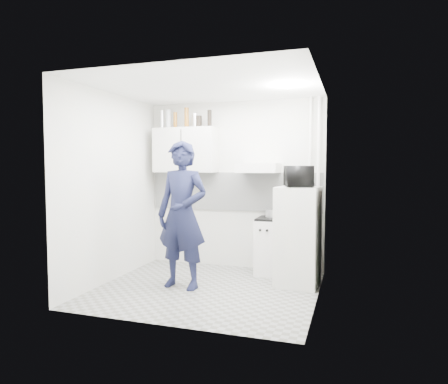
% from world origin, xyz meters
% --- Properties ---
extents(floor, '(2.80, 2.80, 0.00)m').
position_xyz_m(floor, '(0.00, 0.00, 0.00)').
color(floor, gray).
rests_on(floor, ground).
extents(ceiling, '(2.80, 2.80, 0.00)m').
position_xyz_m(ceiling, '(0.00, 0.00, 2.60)').
color(ceiling, white).
rests_on(ceiling, wall_back).
extents(wall_back, '(2.80, 0.00, 2.80)m').
position_xyz_m(wall_back, '(0.00, 1.25, 1.30)').
color(wall_back, beige).
rests_on(wall_back, floor).
extents(wall_left, '(0.00, 2.60, 2.60)m').
position_xyz_m(wall_left, '(-1.40, 0.00, 1.30)').
color(wall_left, beige).
rests_on(wall_left, floor).
extents(wall_right, '(0.00, 2.60, 2.60)m').
position_xyz_m(wall_right, '(1.40, 0.00, 1.30)').
color(wall_right, beige).
rests_on(wall_right, floor).
extents(person, '(0.74, 0.53, 1.93)m').
position_xyz_m(person, '(-0.33, -0.02, 0.96)').
color(person, '#141732').
rests_on(person, floor).
extents(stove, '(0.50, 0.50, 0.81)m').
position_xyz_m(stove, '(0.69, 1.00, 0.40)').
color(stove, white).
rests_on(stove, floor).
extents(fridge, '(0.59, 0.59, 1.32)m').
position_xyz_m(fridge, '(1.10, 0.54, 0.66)').
color(fridge, silver).
rests_on(fridge, floor).
extents(stove_top, '(0.48, 0.48, 0.03)m').
position_xyz_m(stove_top, '(0.69, 1.00, 0.82)').
color(stove_top, black).
rests_on(stove_top, stove).
extents(saucepan, '(0.21, 0.21, 0.11)m').
position_xyz_m(saucepan, '(0.65, 1.07, 0.90)').
color(saucepan, silver).
rests_on(saucepan, stove_top).
extents(microwave, '(0.58, 0.47, 0.28)m').
position_xyz_m(microwave, '(1.10, 0.54, 1.46)').
color(microwave, black).
rests_on(microwave, fridge).
extents(bottle_a, '(0.07, 0.07, 0.29)m').
position_xyz_m(bottle_a, '(-1.16, 1.07, 2.34)').
color(bottle_a, silver).
rests_on(bottle_a, upper_cabinet).
extents(bottle_b, '(0.08, 0.08, 0.30)m').
position_xyz_m(bottle_b, '(-1.05, 1.07, 2.35)').
color(bottle_b, '#B2B7BC').
rests_on(bottle_b, upper_cabinet).
extents(bottle_c, '(0.06, 0.06, 0.25)m').
position_xyz_m(bottle_c, '(-0.93, 1.07, 2.33)').
color(bottle_c, brown).
rests_on(bottle_c, upper_cabinet).
extents(bottle_d, '(0.07, 0.07, 0.32)m').
position_xyz_m(bottle_d, '(-0.73, 1.07, 2.36)').
color(bottle_d, brown).
rests_on(bottle_d, upper_cabinet).
extents(canister_a, '(0.09, 0.09, 0.22)m').
position_xyz_m(canister_a, '(-0.59, 1.07, 2.31)').
color(canister_a, silver).
rests_on(canister_a, upper_cabinet).
extents(canister_b, '(0.09, 0.09, 0.18)m').
position_xyz_m(canister_b, '(-0.52, 1.07, 2.29)').
color(canister_b, black).
rests_on(canister_b, upper_cabinet).
extents(bottle_e, '(0.07, 0.07, 0.26)m').
position_xyz_m(bottle_e, '(-0.35, 1.07, 2.33)').
color(bottle_e, black).
rests_on(bottle_e, upper_cabinet).
extents(upper_cabinet, '(1.00, 0.35, 0.70)m').
position_xyz_m(upper_cabinet, '(-0.75, 1.07, 1.85)').
color(upper_cabinet, silver).
rests_on(upper_cabinet, wall_back).
extents(range_hood, '(0.60, 0.50, 0.14)m').
position_xyz_m(range_hood, '(0.45, 1.00, 1.57)').
color(range_hood, white).
rests_on(range_hood, wall_back).
extents(backsplash, '(2.74, 0.03, 0.60)m').
position_xyz_m(backsplash, '(0.00, 1.24, 1.20)').
color(backsplash, white).
rests_on(backsplash, wall_back).
extents(pipe_a, '(0.05, 0.05, 2.60)m').
position_xyz_m(pipe_a, '(1.30, 1.17, 1.30)').
color(pipe_a, white).
rests_on(pipe_a, floor).
extents(pipe_b, '(0.04, 0.04, 2.60)m').
position_xyz_m(pipe_b, '(1.18, 1.17, 1.30)').
color(pipe_b, white).
rests_on(pipe_b, floor).
extents(ceiling_spot_fixture, '(0.10, 0.10, 0.02)m').
position_xyz_m(ceiling_spot_fixture, '(1.00, 0.20, 2.57)').
color(ceiling_spot_fixture, white).
rests_on(ceiling_spot_fixture, ceiling).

